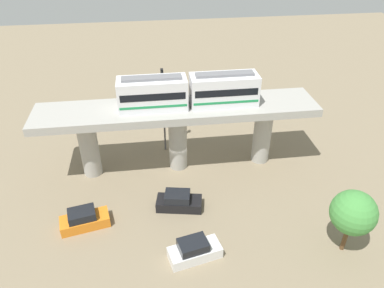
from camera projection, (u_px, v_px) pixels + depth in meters
The scene contains 8 objects.
ground_plane at pixel (179, 166), 39.88m from camera, with size 120.00×120.00×0.00m, color #84755B.
viaduct at pixel (177, 122), 36.84m from camera, with size 5.20×28.00×7.29m.
train at pixel (189, 91), 35.15m from camera, with size 2.64×13.55×3.24m.
parked_car_black at pixel (179, 202), 33.99m from camera, with size 2.56×4.46×1.76m.
parked_car_orange at pixel (84, 220), 32.04m from camera, with size 2.62×4.48×1.76m.
parked_car_white at pixel (194, 250), 29.19m from camera, with size 2.68×4.49×1.76m.
tree_near_viaduct at pixel (353, 213), 28.07m from camera, with size 3.57×3.57×5.86m.
signal_post at pixel (164, 108), 39.56m from camera, with size 0.44×0.28×9.89m.
Camera 1 is at (-31.90, 2.78, 23.95)m, focal length 34.12 mm.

